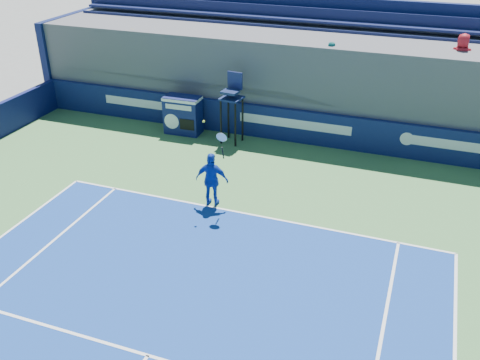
% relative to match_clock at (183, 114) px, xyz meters
% --- Properties ---
extents(back_hoarding, '(20.40, 0.21, 1.20)m').
position_rel_match_clock_xyz_m(back_hoarding, '(4.03, 0.62, -0.14)').
color(back_hoarding, '#0D184C').
rests_on(back_hoarding, ground).
extents(match_clock, '(1.34, 0.76, 1.40)m').
position_rel_match_clock_xyz_m(match_clock, '(0.00, 0.00, 0.00)').
color(match_clock, '#0F174E').
rests_on(match_clock, ground).
extents(umpire_chair, '(0.77, 0.77, 2.48)m').
position_rel_match_clock_xyz_m(umpire_chair, '(1.97, -0.13, 0.79)').
color(umpire_chair, black).
rests_on(umpire_chair, ground).
extents(tennis_player, '(0.98, 0.48, 2.57)m').
position_rel_match_clock_xyz_m(tennis_player, '(3.01, -4.44, 0.07)').
color(tennis_player, '#163CB5').
rests_on(tennis_player, apron).
extents(stadium_seating, '(21.00, 4.05, 4.40)m').
position_rel_match_clock_xyz_m(stadium_seating, '(4.03, 2.68, 1.09)').
color(stadium_seating, '#4E4E53').
rests_on(stadium_seating, ground).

